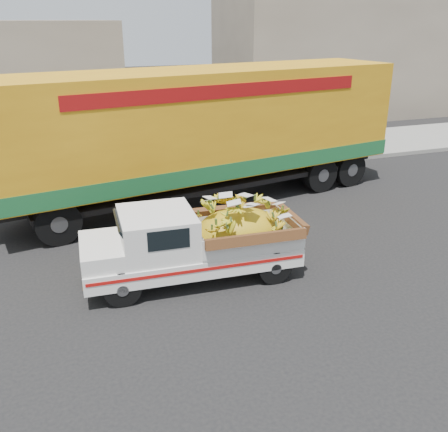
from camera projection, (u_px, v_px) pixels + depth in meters
name	position (u px, v px, depth m)	size (l,w,h in m)	color
ground	(185.00, 283.00, 10.26)	(100.00, 100.00, 0.00)	black
curb	(127.00, 181.00, 16.43)	(60.00, 0.25, 0.15)	gray
sidewalk	(117.00, 165.00, 18.26)	(60.00, 4.00, 0.14)	gray
building_right	(348.00, 59.00, 27.63)	(14.00, 6.00, 6.00)	gray
pickup_truck	(207.00, 240.00, 10.27)	(4.47, 1.85, 1.54)	black
semi_trailer	(206.00, 130.00, 14.16)	(12.08, 4.48, 3.80)	black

